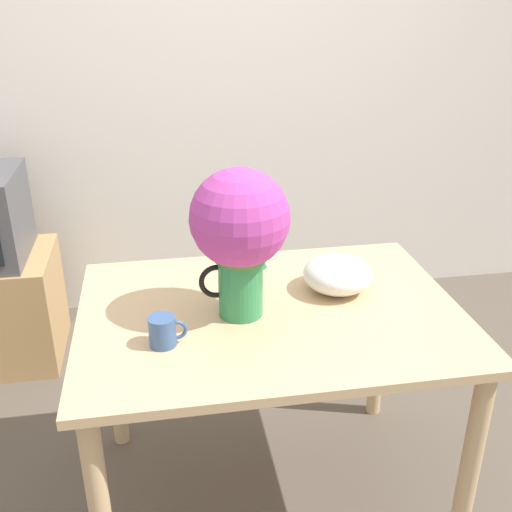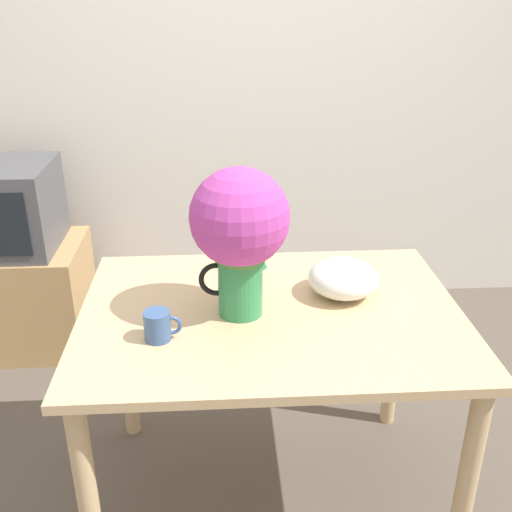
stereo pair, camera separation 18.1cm
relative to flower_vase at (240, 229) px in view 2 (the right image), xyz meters
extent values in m
plane|color=brown|center=(0.12, -0.07, -1.07)|extent=(12.00, 12.00, 0.00)
cube|color=silver|center=(0.12, 1.60, 0.23)|extent=(8.00, 0.05, 2.60)
cube|color=tan|center=(0.10, 0.01, -0.30)|extent=(1.21, 0.88, 0.03)
cylinder|color=tan|center=(-0.45, -0.37, -0.69)|extent=(0.06, 0.06, 0.76)
cylinder|color=tan|center=(0.64, -0.37, -0.69)|extent=(0.06, 0.06, 0.76)
cylinder|color=tan|center=(-0.45, 0.39, -0.69)|extent=(0.06, 0.06, 0.76)
cylinder|color=tan|center=(0.64, 0.39, -0.69)|extent=(0.06, 0.06, 0.76)
cylinder|color=#2D844C|center=(0.00, 0.00, -0.18)|extent=(0.14, 0.14, 0.22)
cone|color=#2D844C|center=(0.06, 0.00, -0.10)|extent=(0.05, 0.05, 0.05)
torus|color=black|center=(-0.07, 0.00, -0.17)|extent=(0.11, 0.02, 0.11)
sphere|color=#3D7033|center=(0.00, 0.00, -0.02)|extent=(0.23, 0.23, 0.23)
sphere|color=#B23D99|center=(0.00, 0.00, 0.04)|extent=(0.30, 0.30, 0.30)
cylinder|color=#385689|center=(-0.25, -0.14, -0.24)|extent=(0.08, 0.08, 0.09)
torus|color=#385689|center=(-0.21, -0.14, -0.24)|extent=(0.06, 0.01, 0.06)
ellipsoid|color=silver|center=(0.34, 0.10, -0.23)|extent=(0.23, 0.23, 0.12)
cube|color=tan|center=(-1.11, 1.14, -0.80)|extent=(0.70, 0.52, 0.55)
cube|color=#4C4C51|center=(-1.11, 1.14, -0.32)|extent=(0.51, 0.48, 0.42)
camera|label=1|loc=(-0.23, -1.63, 0.66)|focal=42.00mm
camera|label=2|loc=(-0.05, -1.65, 0.66)|focal=42.00mm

